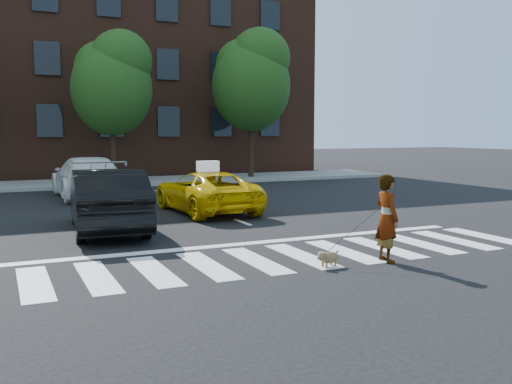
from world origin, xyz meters
The scene contains 13 objects.
ground centered at (0.00, 0.00, 0.00)m, with size 120.00×120.00×0.00m, color black.
crosswalk centered at (0.00, 0.00, 0.01)m, with size 13.00×2.40×0.01m, color silver.
stop_line centered at (0.00, 1.60, 0.01)m, with size 12.00×0.30×0.01m, color silver.
sidewalk_far centered at (0.00, 17.50, 0.07)m, with size 30.00×4.00×0.15m, color slate.
building centered at (0.00, 25.00, 6.00)m, with size 26.00×10.00×12.00m, color #4A271A.
tree_mid centered at (0.53, 17.00, 4.85)m, with size 3.69×3.69×7.10m.
tree_right centered at (7.53, 17.00, 5.26)m, with size 4.00×4.00×7.70m.
taxi centered at (1.37, 6.71, 0.64)m, with size 2.11×4.57×1.27m, color #DCAF04.
black_sedan centered at (-2.00, 4.54, 0.78)m, with size 1.66×4.76×1.57m, color black.
white_suv centered at (-1.40, 12.16, 0.77)m, with size 2.16×5.32×1.54m, color white.
woman centered at (2.24, -1.10, 0.84)m, with size 0.61×0.40×1.68m, color #999999.
dog centered at (0.98, -1.01, 0.18)m, with size 0.55×0.31×0.31m.
taxi_sign centered at (1.37, 6.51, 1.43)m, with size 0.65×0.28×0.32m, color white.
Camera 1 is at (-4.49, -9.81, 2.49)m, focal length 40.00 mm.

